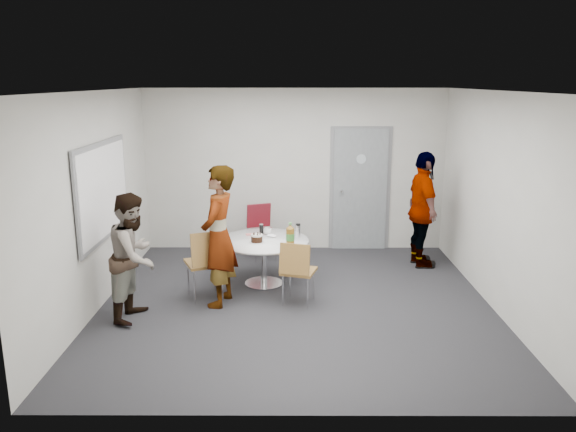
{
  "coord_description": "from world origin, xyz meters",
  "views": [
    {
      "loc": [
        -0.08,
        -6.81,
        2.83
      ],
      "look_at": [
        -0.11,
        0.25,
        1.11
      ],
      "focal_mm": 35.0,
      "sensor_mm": 36.0,
      "label": 1
    }
  ],
  "objects_px": {
    "chair_near_left": "(206,258)",
    "door": "(360,190)",
    "table": "(266,246)",
    "chair_far": "(261,226)",
    "whiteboard": "(103,191)",
    "person_left": "(134,256)",
    "chair_near_right": "(297,267)",
    "person_main": "(219,236)",
    "person_right": "(423,210)"
  },
  "relations": [
    {
      "from": "chair_far",
      "to": "chair_near_left",
      "type": "bearing_deg",
      "value": 51.48
    },
    {
      "from": "person_main",
      "to": "person_left",
      "type": "distance_m",
      "value": 1.07
    },
    {
      "from": "chair_near_left",
      "to": "chair_near_right",
      "type": "bearing_deg",
      "value": -30.78
    },
    {
      "from": "table",
      "to": "person_right",
      "type": "bearing_deg",
      "value": 19.74
    },
    {
      "from": "whiteboard",
      "to": "person_left",
      "type": "bearing_deg",
      "value": -50.37
    },
    {
      "from": "whiteboard",
      "to": "chair_near_left",
      "type": "xyz_separation_m",
      "value": [
        1.29,
        -0.09,
        -0.86
      ]
    },
    {
      "from": "chair_near_right",
      "to": "person_left",
      "type": "xyz_separation_m",
      "value": [
        -1.96,
        -0.37,
        0.26
      ]
    },
    {
      "from": "door",
      "to": "person_main",
      "type": "relative_size",
      "value": 1.17
    },
    {
      "from": "table",
      "to": "person_right",
      "type": "distance_m",
      "value": 2.54
    },
    {
      "from": "chair_near_left",
      "to": "person_left",
      "type": "distance_m",
      "value": 0.96
    },
    {
      "from": "person_left",
      "to": "door",
      "type": "bearing_deg",
      "value": -37.89
    },
    {
      "from": "person_main",
      "to": "door",
      "type": "bearing_deg",
      "value": 150.99
    },
    {
      "from": "chair_near_left",
      "to": "chair_near_right",
      "type": "distance_m",
      "value": 1.19
    },
    {
      "from": "whiteboard",
      "to": "person_right",
      "type": "bearing_deg",
      "value": 16.92
    },
    {
      "from": "whiteboard",
      "to": "table",
      "type": "bearing_deg",
      "value": 13.53
    },
    {
      "from": "chair_near_right",
      "to": "person_left",
      "type": "relative_size",
      "value": 0.55
    },
    {
      "from": "chair_near_right",
      "to": "person_main",
      "type": "xyz_separation_m",
      "value": [
        -0.99,
        0.06,
        0.39
      ]
    },
    {
      "from": "whiteboard",
      "to": "chair_far",
      "type": "distance_m",
      "value": 2.76
    },
    {
      "from": "door",
      "to": "chair_near_left",
      "type": "xyz_separation_m",
      "value": [
        -2.27,
        -2.37,
        -0.44
      ]
    },
    {
      "from": "whiteboard",
      "to": "table",
      "type": "height_order",
      "value": "whiteboard"
    },
    {
      "from": "whiteboard",
      "to": "person_left",
      "type": "relative_size",
      "value": 1.23
    },
    {
      "from": "table",
      "to": "chair_near_right",
      "type": "relative_size",
      "value": 1.48
    },
    {
      "from": "table",
      "to": "person_left",
      "type": "xyz_separation_m",
      "value": [
        -1.53,
        -1.11,
        0.2
      ]
    },
    {
      "from": "whiteboard",
      "to": "chair_near_left",
      "type": "distance_m",
      "value": 1.56
    },
    {
      "from": "chair_near_left",
      "to": "door",
      "type": "bearing_deg",
      "value": 23.35
    },
    {
      "from": "person_main",
      "to": "person_left",
      "type": "bearing_deg",
      "value": -55.23
    },
    {
      "from": "door",
      "to": "chair_near_right",
      "type": "relative_size",
      "value": 2.5
    },
    {
      "from": "door",
      "to": "person_right",
      "type": "bearing_deg",
      "value": -47.87
    },
    {
      "from": "chair_far",
      "to": "person_main",
      "type": "height_order",
      "value": "person_main"
    },
    {
      "from": "person_left",
      "to": "person_right",
      "type": "distance_m",
      "value": 4.37
    },
    {
      "from": "table",
      "to": "person_main",
      "type": "bearing_deg",
      "value": -129.44
    },
    {
      "from": "table",
      "to": "chair_far",
      "type": "relative_size",
      "value": 1.44
    },
    {
      "from": "door",
      "to": "whiteboard",
      "type": "relative_size",
      "value": 1.12
    },
    {
      "from": "door",
      "to": "chair_near_left",
      "type": "height_order",
      "value": "door"
    },
    {
      "from": "person_main",
      "to": "person_left",
      "type": "height_order",
      "value": "person_main"
    },
    {
      "from": "person_right",
      "to": "door",
      "type": "bearing_deg",
      "value": 37.44
    },
    {
      "from": "table",
      "to": "person_right",
      "type": "height_order",
      "value": "person_right"
    },
    {
      "from": "chair_near_left",
      "to": "person_left",
      "type": "relative_size",
      "value": 0.62
    },
    {
      "from": "table",
      "to": "chair_near_right",
      "type": "distance_m",
      "value": 0.86
    },
    {
      "from": "chair_near_right",
      "to": "person_main",
      "type": "distance_m",
      "value": 1.06
    },
    {
      "from": "chair_far",
      "to": "table",
      "type": "bearing_deg",
      "value": 75.79
    },
    {
      "from": "chair_near_right",
      "to": "chair_far",
      "type": "height_order",
      "value": "chair_far"
    },
    {
      "from": "door",
      "to": "whiteboard",
      "type": "distance_m",
      "value": 4.25
    },
    {
      "from": "table",
      "to": "person_main",
      "type": "relative_size",
      "value": 0.7
    },
    {
      "from": "table",
      "to": "chair_near_left",
      "type": "relative_size",
      "value": 1.32
    },
    {
      "from": "chair_near_right",
      "to": "chair_far",
      "type": "distance_m",
      "value": 2.09
    },
    {
      "from": "person_left",
      "to": "chair_near_left",
      "type": "bearing_deg",
      "value": -47.3
    },
    {
      "from": "person_right",
      "to": "table",
      "type": "bearing_deg",
      "value": 105.05
    },
    {
      "from": "door",
      "to": "person_right",
      "type": "height_order",
      "value": "door"
    },
    {
      "from": "chair_far",
      "to": "person_left",
      "type": "xyz_separation_m",
      "value": [
        -1.4,
        -2.38,
        0.24
      ]
    }
  ]
}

